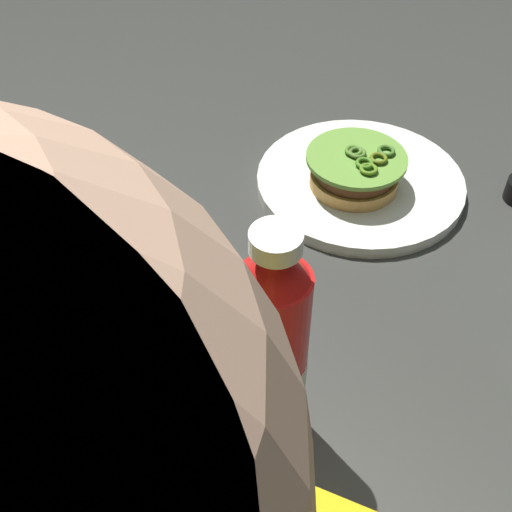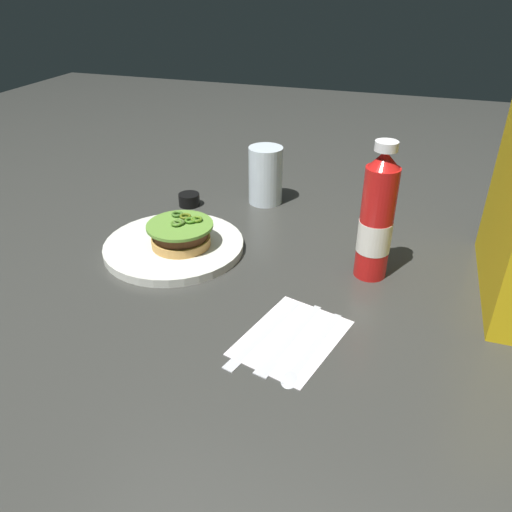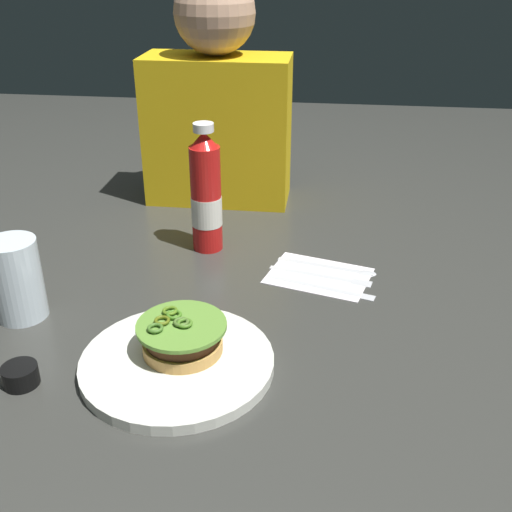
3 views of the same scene
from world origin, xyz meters
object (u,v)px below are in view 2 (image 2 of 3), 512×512
burger_sandwich (181,234)px  condiment_cup (189,200)px  fork_utensil (286,343)px  napkin (292,337)px  dinner_plate (174,246)px  water_glass (265,175)px  ketchup_bottle (376,220)px  spoon_utensil (306,356)px  butter_knife (261,336)px

burger_sandwich → condiment_cup: size_ratio=2.61×
burger_sandwich → fork_utensil: bearing=52.7°
burger_sandwich → condiment_cup: bearing=-158.8°
fork_utensil → burger_sandwich: bearing=-127.3°
napkin → fork_utensil: 0.02m
dinner_plate → water_glass: (-0.28, 0.10, 0.06)m
condiment_cup → ketchup_bottle: bearing=68.6°
fork_utensil → spoon_utensil: bearing=60.1°
ketchup_bottle → condiment_cup: ketchup_bottle is taller
burger_sandwich → napkin: burger_sandwich is taller
dinner_plate → butter_knife: 0.32m
dinner_plate → fork_utensil: size_ratio=1.47×
napkin → water_glass: bearing=-158.1°
dinner_plate → burger_sandwich: 0.04m
dinner_plate → ketchup_bottle: size_ratio=1.10×
napkin → fork_utensil: (0.02, -0.00, 0.00)m
ketchup_bottle → fork_utensil: size_ratio=1.33×
ketchup_bottle → burger_sandwich: bearing=-84.6°
burger_sandwich → napkin: size_ratio=0.73×
fork_utensil → napkin: bearing=166.9°
water_glass → butter_knife: 0.51m
fork_utensil → spoon_utensil: 0.04m
fork_utensil → spoon_utensil: same height
ketchup_bottle → napkin: bearing=-21.9°
water_glass → condiment_cup: size_ratio=2.72×
dinner_plate → spoon_utensil: size_ratio=1.50×
burger_sandwich → condiment_cup: burger_sandwich is taller
burger_sandwich → water_glass: size_ratio=0.96×
napkin → spoon_utensil: (0.04, 0.03, 0.00)m
condiment_cup → spoon_utensil: condiment_cup is taller
spoon_utensil → napkin: bearing=-141.4°
water_glass → butter_knife: (0.49, 0.15, -0.06)m
burger_sandwich → spoon_utensil: bearing=53.4°
napkin → condiment_cup: bearing=-138.1°
dinner_plate → burger_sandwich: burger_sandwich is taller
condiment_cup → water_glass: bearing=114.8°
dinner_plate → burger_sandwich: size_ratio=2.14×
spoon_utensil → fork_utensil: bearing=-119.9°
dinner_plate → ketchup_bottle: ketchup_bottle is taller
burger_sandwich → water_glass: (-0.29, 0.08, 0.03)m
ketchup_bottle → condiment_cup: size_ratio=5.06×
fork_utensil → butter_knife: bearing=-95.8°
napkin → spoon_utensil: 0.05m
dinner_plate → fork_utensil: (0.21, 0.29, -0.00)m
dinner_plate → spoon_utensil: (0.23, 0.33, -0.00)m
burger_sandwich → condiment_cup: (-0.21, -0.08, -0.03)m
ketchup_bottle → spoon_utensil: (0.26, -0.06, -0.11)m
ketchup_bottle → napkin: 0.26m
napkin → butter_knife: butter_knife is taller
burger_sandwich → fork_utensil: burger_sandwich is taller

